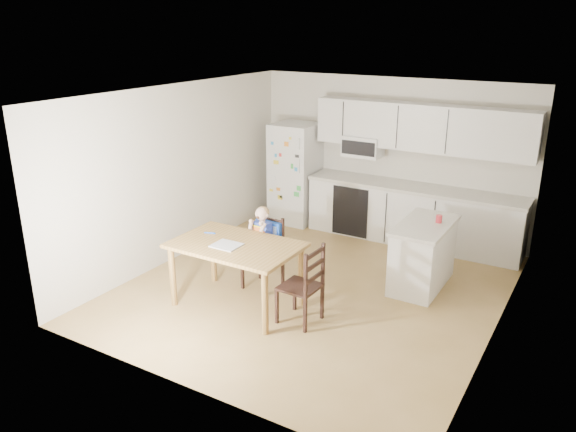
# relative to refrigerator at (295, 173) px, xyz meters

# --- Properties ---
(room) EXTENTS (4.52, 5.01, 2.51)m
(room) POSITION_rel_refrigerator_xyz_m (1.55, -1.67, 0.40)
(room) COLOR olive
(room) RESTS_ON ground
(refrigerator) EXTENTS (0.72, 0.70, 1.70)m
(refrigerator) POSITION_rel_refrigerator_xyz_m (0.00, 0.00, 0.00)
(refrigerator) COLOR silver
(refrigerator) RESTS_ON ground
(kitchen_run) EXTENTS (3.37, 0.62, 2.15)m
(kitchen_run) POSITION_rel_refrigerator_xyz_m (2.05, 0.09, 0.03)
(kitchen_run) COLOR silver
(kitchen_run) RESTS_ON ground
(kitchen_island) EXTENTS (0.61, 1.17, 0.87)m
(kitchen_island) POSITION_rel_refrigerator_xyz_m (2.71, -1.38, -0.41)
(kitchen_island) COLOR silver
(kitchen_island) RESTS_ON ground
(red_cup) EXTENTS (0.08, 0.08, 0.10)m
(red_cup) POSITION_rel_refrigerator_xyz_m (2.84, -1.25, 0.06)
(red_cup) COLOR red
(red_cup) RESTS_ON kitchen_island
(dining_table) EXTENTS (1.51, 0.97, 0.81)m
(dining_table) POSITION_rel_refrigerator_xyz_m (0.95, -3.06, -0.15)
(dining_table) COLOR olive
(dining_table) RESTS_ON ground
(napkin) EXTENTS (0.32, 0.28, 0.01)m
(napkin) POSITION_rel_refrigerator_xyz_m (0.89, -3.16, -0.04)
(napkin) COLOR #AFAFB4
(napkin) RESTS_ON dining_table
(toddler_spoon) EXTENTS (0.12, 0.06, 0.02)m
(toddler_spoon) POSITION_rel_refrigerator_xyz_m (0.46, -2.95, -0.03)
(toddler_spoon) COLOR blue
(toddler_spoon) RESTS_ON dining_table
(chair_booster) EXTENTS (0.44, 0.44, 1.10)m
(chair_booster) POSITION_rel_refrigerator_xyz_m (0.95, -2.44, -0.19)
(chair_booster) COLOR black
(chair_booster) RESTS_ON ground
(chair_side) EXTENTS (0.44, 0.44, 0.95)m
(chair_side) POSITION_rel_refrigerator_xyz_m (1.89, -3.01, -0.31)
(chair_side) COLOR black
(chair_side) RESTS_ON ground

